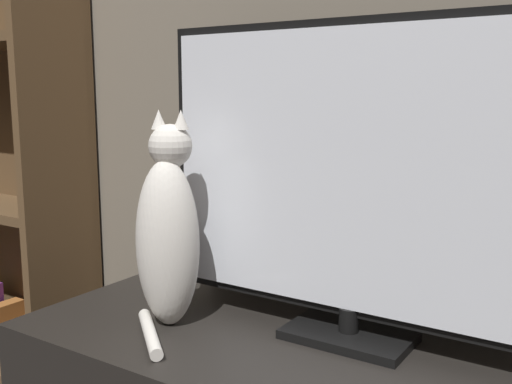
% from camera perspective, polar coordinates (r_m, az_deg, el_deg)
% --- Properties ---
extents(tv, '(0.94, 0.16, 0.69)m').
position_cam_1_polar(tv, '(1.28, 9.25, 1.16)').
color(tv, black).
rests_on(tv, tv_stand).
extents(cat, '(0.21, 0.27, 0.50)m').
position_cam_1_polar(cat, '(1.40, -8.34, -3.97)').
color(cat, silver).
rests_on(cat, tv_stand).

